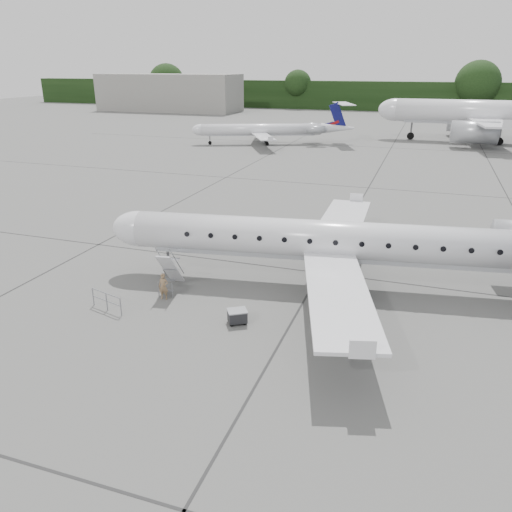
% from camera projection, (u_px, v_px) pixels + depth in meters
% --- Properties ---
extents(ground, '(320.00, 320.00, 0.00)m').
position_uv_depth(ground, '(375.00, 324.00, 25.09)').
color(ground, '#5D5D5A').
rests_on(ground, ground).
extents(treeline, '(260.00, 4.00, 8.00)m').
position_uv_depth(treeline, '(429.00, 97.00, 138.56)').
color(treeline, black).
rests_on(treeline, ground).
extents(terminal_building, '(40.00, 14.00, 10.00)m').
position_uv_depth(terminal_building, '(169.00, 93.00, 141.67)').
color(terminal_building, gray).
rests_on(terminal_building, ground).
extents(main_regional_jet, '(33.75, 26.55, 7.88)m').
position_uv_depth(main_regional_jet, '(340.00, 222.00, 28.12)').
color(main_regional_jet, silver).
rests_on(main_regional_jet, ground).
extents(airstair, '(1.18, 2.32, 2.47)m').
position_uv_depth(airstair, '(171.00, 270.00, 28.55)').
color(airstair, silver).
rests_on(airstair, ground).
extents(passenger, '(0.59, 0.43, 1.52)m').
position_uv_depth(passenger, '(164.00, 286.00, 27.56)').
color(passenger, brown).
rests_on(passenger, ground).
extents(safety_railing, '(2.14, 0.67, 1.00)m').
position_uv_depth(safety_railing, '(107.00, 302.00, 26.37)').
color(safety_railing, gray).
rests_on(safety_railing, ground).
extents(baggage_cart, '(1.16, 1.11, 0.79)m').
position_uv_depth(baggage_cart, '(237.00, 316.00, 25.07)').
color(baggage_cart, black).
rests_on(baggage_cart, ground).
extents(bg_narrowbody, '(38.74, 28.17, 13.75)m').
position_uv_depth(bg_narrowbody, '(491.00, 100.00, 82.00)').
color(bg_narrowbody, silver).
rests_on(bg_narrowbody, ground).
extents(bg_regional_left, '(30.03, 26.03, 6.60)m').
position_uv_depth(bg_regional_left, '(261.00, 124.00, 81.36)').
color(bg_regional_left, silver).
rests_on(bg_regional_left, ground).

